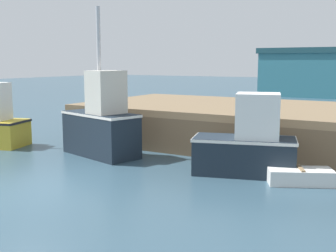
% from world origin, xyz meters
% --- Properties ---
extents(ground, '(120.00, 160.00, 0.10)m').
position_xyz_m(ground, '(0.00, 0.00, -0.05)').
color(ground, '#2D4756').
extents(pier, '(12.76, 6.73, 1.49)m').
position_xyz_m(pier, '(2.63, 8.40, 1.23)').
color(pier, brown).
rests_on(pier, ground).
extents(fishing_boat_near_right, '(3.13, 1.99, 4.96)m').
position_xyz_m(fishing_boat_near_right, '(-0.77, 4.17, 1.07)').
color(fishing_boat_near_right, '#19232D').
rests_on(fishing_boat_near_right, ground).
extents(fishing_boat_mid, '(3.10, 2.00, 2.31)m').
position_xyz_m(fishing_boat_mid, '(4.34, 4.32, 0.89)').
color(fishing_boat_mid, '#19232D').
rests_on(fishing_boat_mid, ground).
extents(rowboat, '(1.83, 1.41, 0.44)m').
position_xyz_m(rowboat, '(5.87, 4.10, 0.20)').
color(rowboat, silver).
rests_on(rowboat, ground).
extents(warehouse, '(10.07, 6.89, 4.44)m').
position_xyz_m(warehouse, '(0.38, 34.96, 2.24)').
color(warehouse, '#2D6B7A').
rests_on(warehouse, ground).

